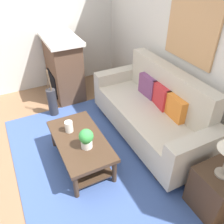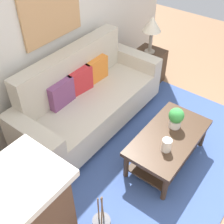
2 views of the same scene
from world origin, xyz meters
The scene contains 18 objects.
ground_plane centered at (0.00, 0.00, 0.00)m, with size 8.85×8.85×0.00m, color #8C6647.
wall_back centered at (0.00, 2.14, 1.35)m, with size 4.85×0.10×2.70m, color silver.
wall_left centered at (-2.48, 0.54, 1.35)m, with size 0.10×5.09×2.70m, color silver.
area_rug centered at (0.00, 0.50, 0.01)m, with size 2.87×1.86×0.01m, color #3D5693.
couch centered at (-0.09, 1.60, 0.43)m, with size 2.13×0.84×1.08m.
throw_pillow_plum centered at (-0.42, 1.73, 0.68)m, with size 0.36×0.12×0.32m, color #7A4270.
throw_pillow_crimson centered at (-0.09, 1.73, 0.68)m, with size 0.36×0.12×0.32m, color red.
throw_pillow_orange centered at (0.24, 1.73, 0.68)m, with size 0.36×0.12×0.32m, color orange.
coffee_table centered at (-0.02, 0.43, 0.31)m, with size 1.10×0.60×0.43m.
tabletop_vase centered at (-0.22, 0.36, 0.51)m, with size 0.11×0.11×0.15m, color white.
potted_plant_tabletop centered at (0.16, 0.46, 0.57)m, with size 0.18×0.18×0.26m.
side_table centered at (1.28, 1.51, 0.28)m, with size 0.44×0.44×0.56m, color #422D1E.
fireplace centered at (-1.88, 0.81, 0.59)m, with size 1.02×0.58×1.16m.
floor_vase centered at (-1.30, 0.39, 0.25)m, with size 0.16×0.16×0.50m, color #2D2D33.
floor_vase_branch_a centered at (-1.28, 0.39, 0.68)m, with size 0.01×0.01×0.36m, color brown.
floor_vase_branch_b centered at (-1.31, 0.41, 0.68)m, with size 0.01×0.01×0.36m, color brown.
floor_vase_branch_c centered at (-1.31, 0.37, 0.68)m, with size 0.01×0.01×0.36m, color brown.
framed_painting centered at (-0.09, 2.07, 1.58)m, with size 0.88×0.03×0.83m, color tan.
Camera 1 is at (2.18, -0.20, 2.46)m, focal length 37.52 mm.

